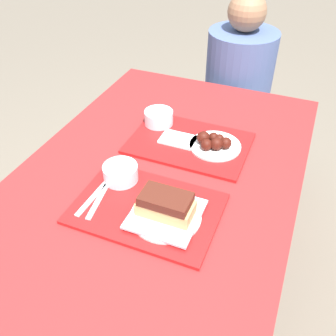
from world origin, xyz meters
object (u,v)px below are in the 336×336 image
Objects in this scene: tray_far at (189,143)px; brisket_sandwich_plate at (166,209)px; bowl_coleslaw_far at (159,117)px; wings_plate_far at (214,143)px; person_seated_across at (239,71)px; tray_near at (147,208)px; bowl_coleslaw_near at (120,172)px.

brisket_sandwich_plate reaches higher than tray_far.
brisket_sandwich_plate is at bearing -64.34° from bowl_coleslaw_far.
wings_plate_far is 0.29× the size of person_seated_across.
person_seated_across reaches higher than wings_plate_far.
person_seated_across reaches higher than tray_near.
wings_plate_far is (0.23, 0.29, -0.01)m from bowl_coleslaw_near.
person_seated_across reaches higher than brisket_sandwich_plate.
bowl_coleslaw_near reaches higher than tray_near.
tray_near is 0.16m from bowl_coleslaw_near.
bowl_coleslaw_far is at bearing 154.30° from tray_far.
bowl_coleslaw_near is 1.00× the size of bowl_coleslaw_far.
brisket_sandwich_plate is at bearing -87.30° from person_seated_across.
brisket_sandwich_plate is 0.52m from bowl_coleslaw_far.
tray_near is 3.85× the size of bowl_coleslaw_near.
tray_near is 1.00× the size of tray_far.
tray_near is at bearing -90.47° from tray_far.
bowl_coleslaw_near is at bearing 146.95° from tray_near.
tray_near is at bearing -71.07° from bowl_coleslaw_far.
wings_plate_far is at bearing 75.41° from tray_near.
brisket_sandwich_plate is at bearing -80.35° from tray_far.
tray_far is 2.08× the size of brisket_sandwich_plate.
bowl_coleslaw_near is (-0.13, 0.09, 0.04)m from tray_near.
person_seated_across is at bearing 89.02° from tray_far.
bowl_coleslaw_far is at bearing -104.28° from person_seated_across.
person_seated_across is (-0.05, 1.14, -0.06)m from brisket_sandwich_plate.
tray_far is (0.00, 0.37, 0.00)m from tray_near.
tray_near is 0.39m from wings_plate_far.
tray_far is at bearing 64.67° from bowl_coleslaw_near.
bowl_coleslaw_near is 0.23m from brisket_sandwich_plate.
brisket_sandwich_plate reaches higher than bowl_coleslaw_far.
bowl_coleslaw_far is at bearing 163.30° from wings_plate_far.
tray_far is at bearing -179.87° from wings_plate_far.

